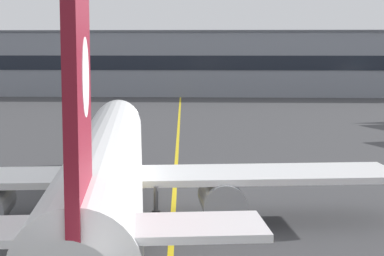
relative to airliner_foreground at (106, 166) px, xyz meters
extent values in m
cube|color=yellow|center=(2.43, 18.36, -3.37)|extent=(10.97, 179.70, 0.01)
cylinder|color=white|center=(-0.02, 0.15, 0.13)|extent=(8.26, 36.19, 3.80)
cone|color=white|center=(-2.43, 19.29, 0.13)|extent=(3.91, 3.03, 3.61)
cube|color=#DBBC66|center=(-0.02, 0.15, -0.91)|extent=(7.83, 33.33, 0.44)
cube|color=black|center=(-2.19, 17.41, 0.80)|extent=(2.96, 1.45, 0.60)
cube|color=white|center=(-0.09, 0.74, -0.72)|extent=(32.35, 8.75, 0.36)
cylinder|color=gray|center=(6.18, 0.52, -1.94)|extent=(2.73, 3.86, 2.30)
cylinder|color=black|center=(5.95, 2.36, -1.94)|extent=(1.96, 0.42, 1.95)
cube|color=maroon|center=(1.95, -15.53, 4.68)|extent=(1.00, 4.81, 7.20)
cylinder|color=white|center=(1.92, -15.23, 5.40)|extent=(0.74, 2.44, 2.40)
cube|color=white|center=(2.03, -16.13, 0.99)|extent=(11.26, 4.15, 0.24)
cylinder|color=#4C4C51|center=(-1.83, 14.53, -1.89)|extent=(0.24, 0.24, 1.60)
cylinder|color=black|center=(-1.83, 14.53, -2.92)|extent=(0.51, 0.94, 0.90)
cylinder|color=#4C4C51|center=(-2.35, -2.16, -1.59)|extent=(0.24, 0.24, 1.60)
cylinder|color=black|center=(-2.35, -2.16, -2.72)|extent=(0.56, 1.34, 1.30)
cylinder|color=#4C4C51|center=(2.81, -1.51, -1.59)|extent=(0.24, 0.24, 1.60)
cylinder|color=black|center=(2.81, -1.51, -2.72)|extent=(0.56, 1.34, 1.30)
cone|color=orange|center=(0.13, 15.28, -3.09)|extent=(0.36, 0.36, 0.55)
cylinder|color=white|center=(0.13, 15.28, -3.07)|extent=(0.23, 0.23, 0.07)
cube|color=orange|center=(0.13, 15.28, -3.35)|extent=(0.44, 0.44, 0.03)
cube|color=gray|center=(2.06, 100.95, 2.93)|extent=(154.89, 12.00, 12.60)
cube|color=black|center=(2.06, 94.90, 3.33)|extent=(148.70, 0.12, 2.80)
cube|color=#595C63|center=(2.06, 100.95, 9.43)|extent=(155.29, 12.40, 0.40)
camera|label=1|loc=(6.24, -35.07, 6.28)|focal=62.73mm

